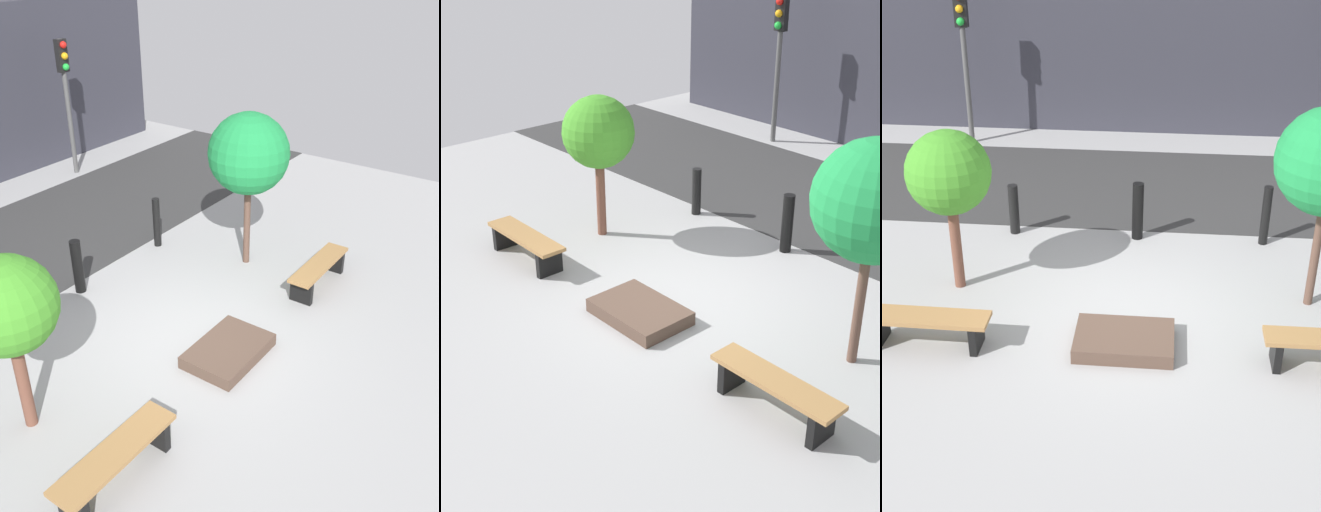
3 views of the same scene
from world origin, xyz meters
TOP-DOWN VIEW (x-y plane):
  - ground_plane at (0.00, 0.00)m, footprint 18.00×18.00m
  - road_strip at (0.00, 4.75)m, footprint 18.00×3.99m
  - bench_left at (-2.61, -0.91)m, footprint 1.69×0.45m
  - bench_right at (2.61, -0.91)m, footprint 1.67×0.42m
  - planter_bed at (0.00, -0.71)m, footprint 1.32×0.90m
  - tree_behind_left_bench at (-2.61, 0.64)m, footprint 1.22×1.22m
  - tree_behind_right_bench at (2.61, 0.64)m, footprint 1.48×1.48m
  - bollard_left at (0.00, 2.50)m, footprint 0.19×0.19m
  - bollard_center at (2.14, 2.50)m, footprint 0.15×0.15m
  - traffic_light_mid_west at (4.09, 7.03)m, footprint 0.28×0.27m

SIDE VIEW (x-z plane):
  - ground_plane at x=0.00m, z-range 0.00..0.00m
  - road_strip at x=0.00m, z-range 0.00..0.01m
  - planter_bed at x=0.00m, z-range 0.00..0.20m
  - bench_left at x=-2.61m, z-range 0.10..0.56m
  - bench_right at x=2.61m, z-range 0.10..0.57m
  - bollard_left at x=0.00m, z-range 0.00..1.01m
  - bollard_center at x=2.14m, z-range 0.00..1.04m
  - tree_behind_left_bench at x=-2.61m, z-range 0.60..3.06m
  - tree_behind_right_bench at x=2.61m, z-range 0.72..3.67m
  - traffic_light_mid_west at x=4.09m, z-range 0.66..4.09m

